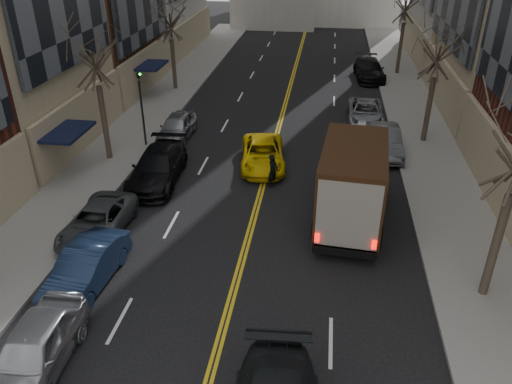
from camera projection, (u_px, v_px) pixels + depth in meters
sidewalk_left at (148, 115)px, 33.79m from camera, size 4.00×66.00×0.15m
sidewalk_right at (421, 129)px, 31.57m from camera, size 4.00×66.00×0.15m
tree_lf_mid at (91, 38)px, 24.55m from camera, size 3.20×3.20×8.91m
tree_lf_far at (169, 9)px, 36.10m from camera, size 3.20×3.20×8.12m
tree_rt_mid at (441, 37)px, 26.92m from camera, size 3.20×3.20×8.32m
traffic_signal at (141, 101)px, 27.93m from camera, size 0.29×0.26×4.70m
ups_truck at (352, 182)px, 21.29m from camera, size 3.23×7.02×3.74m
taxi at (263, 154)px, 26.77m from camera, size 2.92×5.17×1.36m
pedestrian at (273, 171)px, 24.61m from camera, size 0.63×0.73×1.71m
parked_lf_a at (34, 350)px, 14.48m from camera, size 2.02×4.63×1.56m
parked_lf_b at (86, 268)px, 17.98m from camera, size 1.84×4.55×1.47m
parked_lf_c at (97, 222)px, 20.88m from camera, size 2.21×4.66×1.29m
parked_lf_d at (158, 167)px, 25.11m from camera, size 2.52×5.62×1.60m
parked_lf_e at (177, 127)px, 30.08m from camera, size 1.74×4.30×1.46m
parked_rt_a at (384, 141)px, 28.16m from camera, size 1.88×4.71×1.52m
parked_rt_b at (366, 112)px, 32.53m from camera, size 2.31×4.92×1.36m
parked_rt_c at (369, 69)px, 41.30m from camera, size 2.63×5.58×1.57m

